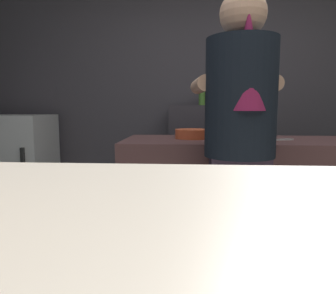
% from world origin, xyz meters
% --- Properties ---
extents(wall_back, '(5.20, 0.10, 2.70)m').
position_xyz_m(wall_back, '(0.00, 2.20, 1.35)').
color(wall_back, '#4D4852').
rests_on(wall_back, ground).
extents(prep_counter, '(2.10, 0.60, 0.92)m').
position_xyz_m(prep_counter, '(0.35, 0.79, 0.46)').
color(prep_counter, '#533537').
rests_on(prep_counter, ground).
extents(back_shelf, '(0.82, 0.36, 1.14)m').
position_xyz_m(back_shelf, '(-0.07, 1.92, 0.57)').
color(back_shelf, '#3B363F').
rests_on(back_shelf, ground).
extents(mini_fridge, '(0.69, 0.58, 1.05)m').
position_xyz_m(mini_fridge, '(-2.01, 1.75, 0.52)').
color(mini_fridge, silver).
rests_on(mini_fridge, ground).
extents(bartender, '(0.45, 0.53, 1.66)m').
position_xyz_m(bartender, '(-0.05, 0.33, 0.96)').
color(bartender, '#36273C').
rests_on(bartender, ground).
extents(mixing_bowl, '(0.22, 0.22, 0.06)m').
position_xyz_m(mixing_bowl, '(-0.27, 0.83, 0.95)').
color(mixing_bowl, '#D05431').
rests_on(mixing_bowl, prep_counter).
extents(chefs_knife, '(0.24, 0.11, 0.01)m').
position_xyz_m(chefs_knife, '(0.23, 0.74, 0.92)').
color(chefs_knife, silver).
rests_on(chefs_knife, prep_counter).
extents(bottle_hot_sauce, '(0.07, 0.07, 0.22)m').
position_xyz_m(bottle_hot_sauce, '(-0.16, 1.97, 1.22)').
color(bottle_hot_sauce, '#528A36').
rests_on(bottle_hot_sauce, back_shelf).
extents(bottle_soy, '(0.08, 0.08, 0.27)m').
position_xyz_m(bottle_soy, '(0.11, 1.91, 1.24)').
color(bottle_soy, red).
rests_on(bottle_soy, back_shelf).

